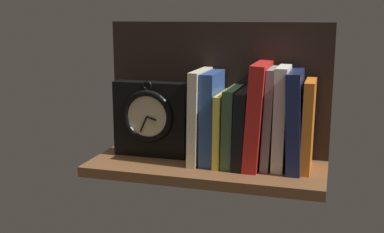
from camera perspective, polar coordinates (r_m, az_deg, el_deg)
name	(u,v)px	position (r cm, az deg, el deg)	size (l,w,h in cm)	color
ground_plane	(206,168)	(124.02, 1.63, -6.08)	(59.36, 23.70, 2.50)	brown
back_panel	(217,89)	(130.32, 2.96, 3.28)	(59.36, 1.20, 35.02)	black
book_cream_twain	(200,116)	(123.61, 0.93, 0.08)	(2.34, 15.35, 23.40)	beige
book_blue_modern	(212,117)	(122.87, 2.34, -0.10)	(3.37, 13.49, 22.99)	#2D4C8E
book_yellow_seinlanguage	(223,128)	(122.78, 3.62, -1.33)	(1.70, 15.21, 17.93)	gold
book_green_romantic	(232,126)	(122.13, 4.74, -1.10)	(2.58, 14.39, 19.24)	#476B44
book_black_skeptic	(244,127)	(121.62, 6.10, -1.27)	(2.75, 15.78, 18.88)	black
book_red_requiem	(258,115)	(120.36, 7.73, 0.16)	(3.47, 16.26, 25.51)	red
book_gray_chess	(270,118)	(120.07, 9.14, -0.17)	(1.96, 12.27, 24.45)	gray
book_white_catcher	(281,118)	(119.72, 10.42, -0.15)	(2.81, 12.04, 24.88)	silver
book_navy_bierce	(295,121)	(119.55, 11.99, -0.48)	(3.25, 14.95, 23.85)	#192147
book_orange_pandolfini	(308,126)	(119.58, 13.44, -1.04)	(2.31, 12.29, 21.83)	orange
framed_clock	(150,119)	(128.31, -4.89, -0.24)	(19.73, 5.77, 20.32)	black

